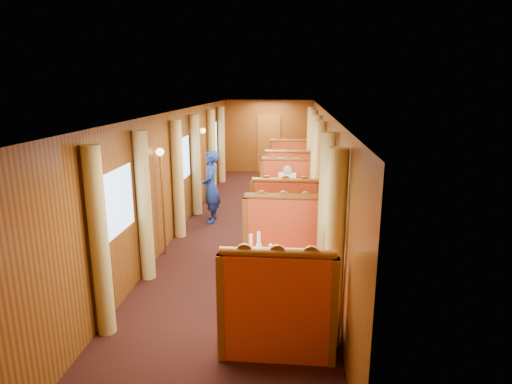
# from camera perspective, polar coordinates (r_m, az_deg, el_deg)

# --- Properties ---
(floor) EXTENTS (3.00, 12.00, 0.01)m
(floor) POSITION_cam_1_polar(r_m,az_deg,el_deg) (9.39, -0.60, -4.52)
(floor) COLOR black
(floor) RESTS_ON ground
(ceiling) EXTENTS (3.00, 12.00, 0.01)m
(ceiling) POSITION_cam_1_polar(r_m,az_deg,el_deg) (8.91, -0.64, 10.89)
(ceiling) COLOR silver
(ceiling) RESTS_ON wall_left
(wall_far) EXTENTS (3.00, 0.01, 2.50)m
(wall_far) POSITION_cam_1_polar(r_m,az_deg,el_deg) (14.98, 1.72, 7.40)
(wall_far) COLOR brown
(wall_far) RESTS_ON floor
(wall_near) EXTENTS (3.00, 0.01, 2.50)m
(wall_near) POSITION_cam_1_polar(r_m,az_deg,el_deg) (3.47, -11.13, -16.51)
(wall_near) COLOR brown
(wall_near) RESTS_ON floor
(wall_left) EXTENTS (0.01, 12.00, 2.50)m
(wall_left) POSITION_cam_1_polar(r_m,az_deg,el_deg) (9.34, -9.83, 3.10)
(wall_left) COLOR brown
(wall_left) RESTS_ON floor
(wall_right) EXTENTS (0.01, 12.00, 2.50)m
(wall_right) POSITION_cam_1_polar(r_m,az_deg,el_deg) (9.04, 8.89, 2.78)
(wall_right) COLOR brown
(wall_right) RESTS_ON floor
(doorway_far) EXTENTS (0.80, 0.04, 2.00)m
(doorway_far) POSITION_cam_1_polar(r_m,az_deg,el_deg) (14.99, 1.70, 6.43)
(doorway_far) COLOR brown
(doorway_far) RESTS_ON floor
(table_near) EXTENTS (1.05, 0.72, 0.75)m
(table_near) POSITION_cam_1_polar(r_m,az_deg,el_deg) (5.96, 3.26, -12.03)
(table_near) COLOR white
(table_near) RESTS_ON floor
(banquette_near_fwd) EXTENTS (1.30, 0.55, 1.34)m
(banquette_near_fwd) POSITION_cam_1_polar(r_m,az_deg,el_deg) (5.05, 2.84, -16.60)
(banquette_near_fwd) COLOR #B41D14
(banquette_near_fwd) RESTS_ON floor
(banquette_near_aft) EXTENTS (1.30, 0.55, 1.34)m
(banquette_near_aft) POSITION_cam_1_polar(r_m,az_deg,el_deg) (6.87, 3.57, -7.95)
(banquette_near_aft) COLOR #B41D14
(banquette_near_aft) RESTS_ON floor
(table_mid) EXTENTS (1.05, 0.72, 0.75)m
(table_mid) POSITION_cam_1_polar(r_m,az_deg,el_deg) (9.24, 4.03, -2.44)
(table_mid) COLOR white
(table_mid) RESTS_ON floor
(banquette_mid_fwd) EXTENTS (1.30, 0.55, 1.34)m
(banquette_mid_fwd) POSITION_cam_1_polar(r_m,az_deg,el_deg) (8.25, 3.88, -4.12)
(banquette_mid_fwd) COLOR #B41D14
(banquette_mid_fwd) RESTS_ON floor
(banquette_mid_aft) EXTENTS (1.30, 0.55, 1.34)m
(banquette_mid_aft) POSITION_cam_1_polar(r_m,az_deg,el_deg) (10.20, 4.16, -0.56)
(banquette_mid_aft) COLOR #B41D14
(banquette_mid_aft) RESTS_ON floor
(table_far) EXTENTS (1.05, 0.72, 0.75)m
(table_far) POSITION_cam_1_polar(r_m,az_deg,el_deg) (12.63, 4.39, 2.07)
(table_far) COLOR white
(table_far) RESTS_ON floor
(banquette_far_fwd) EXTENTS (1.30, 0.55, 1.34)m
(banquette_far_fwd) POSITION_cam_1_polar(r_m,az_deg,el_deg) (11.63, 4.31, 1.27)
(banquette_far_fwd) COLOR #B41D14
(banquette_far_fwd) RESTS_ON floor
(banquette_far_aft) EXTENTS (1.30, 0.55, 1.34)m
(banquette_far_aft) POSITION_cam_1_polar(r_m,az_deg,el_deg) (13.61, 4.46, 3.16)
(banquette_far_aft) COLOR #B41D14
(banquette_far_aft) RESTS_ON floor
(tea_tray) EXTENTS (0.38, 0.31, 0.01)m
(tea_tray) POSITION_cam_1_polar(r_m,az_deg,el_deg) (5.75, 2.52, -8.89)
(tea_tray) COLOR silver
(tea_tray) RESTS_ON table_near
(teapot_left) EXTENTS (0.19, 0.17, 0.13)m
(teapot_left) POSITION_cam_1_polar(r_m,az_deg,el_deg) (5.67, 1.60, -8.58)
(teapot_left) COLOR silver
(teapot_left) RESTS_ON tea_tray
(teapot_right) EXTENTS (0.20, 0.18, 0.14)m
(teapot_right) POSITION_cam_1_polar(r_m,az_deg,el_deg) (5.67, 3.10, -8.54)
(teapot_right) COLOR silver
(teapot_right) RESTS_ON tea_tray
(teapot_back) EXTENTS (0.17, 0.15, 0.12)m
(teapot_back) POSITION_cam_1_polar(r_m,az_deg,el_deg) (5.88, 2.01, -7.77)
(teapot_back) COLOR silver
(teapot_back) RESTS_ON tea_tray
(fruit_plate) EXTENTS (0.22, 0.22, 0.05)m
(fruit_plate) POSITION_cam_1_polar(r_m,az_deg,el_deg) (5.70, 6.66, -9.03)
(fruit_plate) COLOR white
(fruit_plate) RESTS_ON table_near
(cup_inboard) EXTENTS (0.08, 0.08, 0.26)m
(cup_inboard) POSITION_cam_1_polar(r_m,az_deg,el_deg) (5.91, -0.70, -7.16)
(cup_inboard) COLOR white
(cup_inboard) RESTS_ON table_near
(cup_outboard) EXTENTS (0.08, 0.08, 0.26)m
(cup_outboard) POSITION_cam_1_polar(r_m,az_deg,el_deg) (6.01, 0.37, -6.79)
(cup_outboard) COLOR white
(cup_outboard) RESTS_ON table_near
(rose_vase_mid) EXTENTS (0.06, 0.06, 0.36)m
(rose_vase_mid) POSITION_cam_1_polar(r_m,az_deg,el_deg) (9.07, 4.27, 0.86)
(rose_vase_mid) COLOR silver
(rose_vase_mid) RESTS_ON table_mid
(rose_vase_far) EXTENTS (0.06, 0.06, 0.36)m
(rose_vase_far) POSITION_cam_1_polar(r_m,az_deg,el_deg) (12.51, 4.35, 4.53)
(rose_vase_far) COLOR silver
(rose_vase_far) RESTS_ON table_far
(window_left_near) EXTENTS (0.01, 1.20, 0.90)m
(window_left_near) POSITION_cam_1_polar(r_m,az_deg,el_deg) (6.06, -18.21, -1.43)
(window_left_near) COLOR #86ADDE
(window_left_near) RESTS_ON wall_left
(curtain_left_near_a) EXTENTS (0.22, 0.22, 2.35)m
(curtain_left_near_a) POSITION_cam_1_polar(r_m,az_deg,el_deg) (5.43, -20.17, -6.45)
(curtain_left_near_a) COLOR #D4C56D
(curtain_left_near_a) RESTS_ON floor
(curtain_left_near_b) EXTENTS (0.22, 0.22, 2.35)m
(curtain_left_near_b) POSITION_cam_1_polar(r_m,az_deg,el_deg) (6.79, -14.66, -1.95)
(curtain_left_near_b) COLOR #D4C56D
(curtain_left_near_b) RESTS_ON floor
(window_right_near) EXTENTS (0.01, 1.20, 0.90)m
(window_right_near) POSITION_cam_1_polar(r_m,az_deg,el_deg) (5.60, 10.95, -2.22)
(window_right_near) COLOR #86ADDE
(window_right_near) RESTS_ON wall_right
(curtain_right_near_a) EXTENTS (0.22, 0.22, 2.35)m
(curtain_right_near_a) POSITION_cam_1_polar(r_m,az_deg,el_deg) (4.95, 10.44, -7.80)
(curtain_right_near_a) COLOR #D4C56D
(curtain_right_near_a) RESTS_ON floor
(curtain_right_near_b) EXTENTS (0.22, 0.22, 2.35)m
(curtain_right_near_b) POSITION_cam_1_polar(r_m,az_deg,el_deg) (6.42, 9.24, -2.61)
(curtain_right_near_b) COLOR #D4C56D
(curtain_right_near_b) RESTS_ON floor
(window_left_mid) EXTENTS (0.01, 1.20, 0.90)m
(window_left_mid) POSITION_cam_1_polar(r_m,az_deg,el_deg) (9.30, -9.79, 4.31)
(window_left_mid) COLOR #86ADDE
(window_left_mid) RESTS_ON wall_left
(curtain_left_mid_a) EXTENTS (0.22, 0.22, 2.35)m
(curtain_left_mid_a) POSITION_cam_1_polar(r_m,az_deg,el_deg) (8.59, -10.36, 1.60)
(curtain_left_mid_a) COLOR #D4C56D
(curtain_left_mid_a) RESTS_ON floor
(curtain_left_mid_b) EXTENTS (0.22, 0.22, 2.35)m
(curtain_left_mid_b) POSITION_cam_1_polar(r_m,az_deg,el_deg) (10.07, -8.02, 3.52)
(curtain_left_mid_b) COLOR #D4C56D
(curtain_left_mid_b) RESTS_ON floor
(window_right_mid) EXTENTS (0.01, 1.20, 0.90)m
(window_right_mid) POSITION_cam_1_polar(r_m,az_deg,el_deg) (9.01, 8.84, 4.03)
(window_right_mid) COLOR #86ADDE
(window_right_mid) RESTS_ON wall_right
(curtain_right_mid_a) EXTENTS (0.22, 0.22, 2.35)m
(curtain_right_mid_a) POSITION_cam_1_polar(r_m,az_deg,el_deg) (8.29, 8.36, 1.24)
(curtain_right_mid_a) COLOR #D4C56D
(curtain_right_mid_a) RESTS_ON floor
(curtain_right_mid_b) EXTENTS (0.22, 0.22, 2.35)m
(curtain_right_mid_b) POSITION_cam_1_polar(r_m,az_deg,el_deg) (9.82, 7.90, 3.26)
(curtain_right_mid_b) COLOR #D4C56D
(curtain_right_mid_b) RESTS_ON floor
(window_left_far) EXTENTS (0.01, 1.20, 0.90)m
(window_left_far) POSITION_cam_1_polar(r_m,az_deg,el_deg) (12.68, -5.75, 7.02)
(window_left_far) COLOR #86ADDE
(window_left_far) RESTS_ON wall_left
(curtain_left_far_a) EXTENTS (0.22, 0.22, 2.35)m
(curtain_left_far_a) POSITION_cam_1_polar(r_m,az_deg,el_deg) (11.94, -5.92, 5.24)
(curtain_left_far_a) COLOR #D4C56D
(curtain_left_far_a) RESTS_ON floor
(curtain_left_far_b) EXTENTS (0.22, 0.22, 2.35)m
(curtain_left_far_b) POSITION_cam_1_polar(r_m,az_deg,el_deg) (13.45, -4.65, 6.27)
(curtain_left_far_b) COLOR #D4C56D
(curtain_left_far_b) RESTS_ON floor
(window_right_far) EXTENTS (0.01, 1.20, 0.90)m
(window_right_far) POSITION_cam_1_polar(r_m,az_deg,el_deg) (12.46, 7.88, 6.83)
(window_right_far) COLOR #86ADDE
(window_right_far) RESTS_ON wall_right
(curtain_right_far_a) EXTENTS (0.22, 0.22, 2.35)m
(curtain_right_far_a) POSITION_cam_1_polar(r_m,az_deg,el_deg) (11.73, 7.49, 5.03)
(curtain_right_far_a) COLOR #D4C56D
(curtain_right_far_a) RESTS_ON floor
(curtain_right_far_b) EXTENTS (0.22, 0.22, 2.35)m
(curtain_right_far_b) POSITION_cam_1_polar(r_m,az_deg,el_deg) (13.27, 7.24, 6.09)
(curtain_right_far_b) COLOR #D4C56D
(curtain_right_far_b) RESTS_ON floor
(sconce_left_fore) EXTENTS (0.14, 0.14, 1.95)m
(sconce_left_fore) POSITION_cam_1_polar(r_m,az_deg,el_deg) (7.64, -12.48, 1.56)
(sconce_left_fore) COLOR #BF8C3F
(sconce_left_fore) RESTS_ON floor
(sconce_right_fore) EXTENTS (0.14, 0.14, 1.95)m
(sconce_right_fore) POSITION_cam_1_polar(r_m,az_deg,el_deg) (7.30, 8.96, 1.15)
(sconce_right_fore) COLOR #BF8C3F
(sconce_right_fore) RESTS_ON floor
(sconce_left_aft) EXTENTS (0.14, 0.14, 1.95)m
(sconce_left_aft) POSITION_cam_1_polar(r_m,az_deg,el_deg) (10.97, -7.02, 5.53)
(sconce_left_aft) COLOR #BF8C3F
(sconce_left_aft) RESTS_ON floor
(sconce_right_aft) EXTENTS (0.14, 0.14, 1.95)m
(sconce_right_aft) POSITION_cam_1_polar(r_m,az_deg,el_deg) (10.74, 7.82, 5.32)
(sconce_right_aft) COLOR #BF8C3F
(sconce_right_aft) RESTS_ON floor
(steward) EXTENTS (0.44, 0.62, 1.62)m
(steward) POSITION_cam_1_polar(r_m,az_deg,el_deg) (9.50, -6.01, 0.68)
(steward) COLOR navy
(steward) RESTS_ON floor
(passenger) EXTENTS (0.40, 0.44, 0.76)m
(passenger) POSITION_cam_1_polar(r_m,az_deg,el_deg) (9.85, 4.16, 0.82)
(passenger) COLOR beige
(passenger) RESTS_ON banquette_mid_aft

